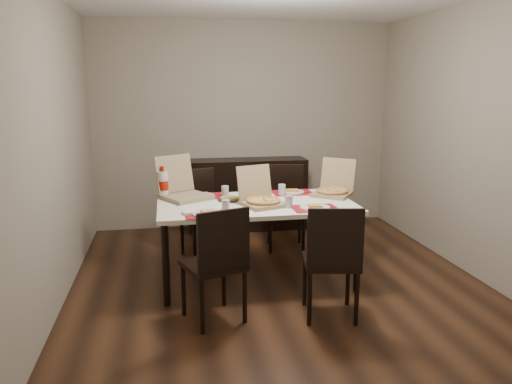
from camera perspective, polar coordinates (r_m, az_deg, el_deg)
The scene contains 19 objects.
ground at distance 4.83m, azimuth 2.40°, elevation -10.11°, with size 3.80×4.00×0.02m, color #3D2212.
room_walls at distance 4.89m, azimuth 1.46°, elevation 11.17°, with size 3.84×4.02×2.62m.
sideboard at distance 6.36m, azimuth -1.05°, elevation -0.26°, with size 1.50×0.40×0.90m, color black.
dining_table at distance 4.63m, azimuth 0.00°, elevation -2.01°, with size 1.80×1.00×0.75m.
chair_near_left at distance 3.84m, azimuth -4.47°, elevation -7.78°, with size 0.54×0.54×0.93m.
chair_near_right at distance 3.93m, azimuth 8.70°, elevation -7.41°, with size 0.49×0.49×0.93m.
chair_far_left at distance 5.39m, azimuth -6.34°, elevation -1.95°, with size 0.53×0.53×0.93m.
chair_far_right at distance 5.65m, azimuth 3.38°, elevation -1.24°, with size 0.48×0.48×0.93m.
setting_near_left at distance 4.23m, azimuth -5.19°, elevation -2.25°, with size 0.43×0.30×0.11m.
setting_near_right at distance 4.43m, azimuth 5.98°, elevation -1.59°, with size 0.47×0.30×0.11m.
setting_far_left at distance 4.88m, azimuth -5.73°, elevation -0.28°, with size 0.52×0.30×0.11m.
setting_far_right at distance 5.01m, azimuth 3.85°, elevation 0.08°, with size 0.45×0.30×0.11m.
napkin_loose at distance 4.62m, azimuth -0.15°, elevation -1.08°, with size 0.12×0.11×0.02m, color white.
pizza_box_center at distance 4.51m, azimuth 0.65°, elevation -0.82°, with size 0.45×0.47×0.34m.
pizza_box_right at distance 4.97m, azimuth 8.81°, elevation 0.27°, with size 0.51×0.51×0.35m.
pizza_box_left at distance 4.83m, azimuth -8.27°, elevation 0.02°, with size 0.56×0.58×0.40m.
faina_plate at distance 4.71m, azimuth -3.04°, elevation -0.79°, with size 0.23×0.23×0.03m.
dip_bowl at distance 4.84m, azimuth 0.21°, elevation -0.39°, with size 0.12×0.12×0.03m, color white.
soda_bottle at distance 4.86m, azimuth -10.58°, elevation 0.84°, with size 0.10×0.10×0.31m.
Camera 1 is at (-0.99, -4.36, 1.82)m, focal length 35.00 mm.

